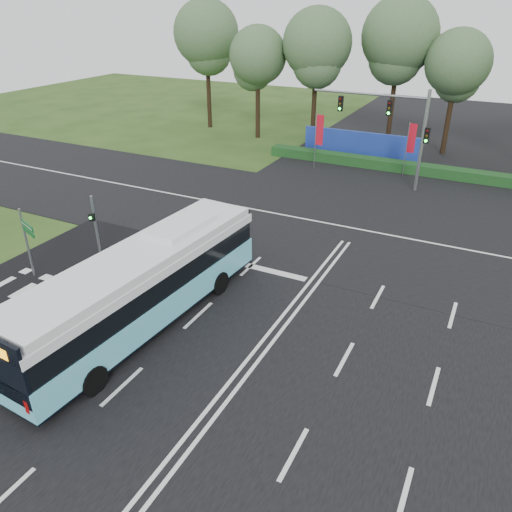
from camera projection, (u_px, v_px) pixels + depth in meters
The scene contains 13 objects.
ground at pixel (267, 337), 20.39m from camera, with size 120.00×120.00×0.00m, color #294717.
road_main at pixel (267, 336), 20.38m from camera, with size 20.00×120.00×0.04m, color black.
road_cross at pixel (353, 228), 29.89m from camera, with size 120.00×14.00×0.05m, color black.
kerb_strip at pixel (31, 310), 22.00m from camera, with size 0.25×18.00×0.12m, color gray.
city_bus at pixel (142, 287), 20.31m from camera, with size 3.56×13.00×3.69m.
pedestrian_signal at pixel (95, 225), 25.73m from camera, with size 0.33×0.42×3.47m.
street_sign at pixel (27, 237), 23.51m from camera, with size 1.33×0.57×3.62m.
banner_flag_left at pixel (319, 133), 39.13m from camera, with size 0.65×0.09×4.40m.
banner_flag_mid at pixel (410, 141), 37.69m from camera, with size 0.61×0.09×4.10m.
traffic_light_gantry at pixel (398, 123), 34.42m from camera, with size 8.41×0.28×7.00m.
hedge at pixel (400, 167), 39.64m from camera, with size 22.00×1.20×0.80m, color #153B18.
blue_hoarding at pixel (360, 145), 42.90m from camera, with size 10.00×0.30×2.20m, color #1C369C.
eucalyptus_row at pixel (412, 48), 41.68m from camera, with size 47.57×9.12×12.77m.
Camera 1 is at (7.06, -15.01, 12.31)m, focal length 35.00 mm.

